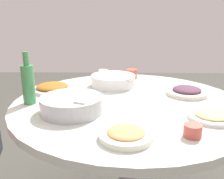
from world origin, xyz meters
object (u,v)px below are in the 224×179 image
at_px(round_dining_table, 129,115).
at_px(tea_cup_near, 132,74).
at_px(rice_bowl, 72,104).
at_px(dish_stirfry, 52,88).
at_px(green_bottle, 28,83).
at_px(soup_bowl, 113,81).
at_px(dish_noodles, 212,116).
at_px(tea_cup_side, 193,131).
at_px(dish_eggplant, 187,91).
at_px(tea_cup_far, 103,73).
at_px(dish_shrimp, 126,134).

height_order(round_dining_table, tea_cup_near, tea_cup_near).
relative_size(rice_bowl, dish_stirfry, 1.23).
bearing_deg(green_bottle, tea_cup_near, -136.39).
relative_size(soup_bowl, tea_cup_near, 3.68).
xyz_separation_m(dish_noodles, tea_cup_side, (0.14, 0.18, 0.01)).
relative_size(rice_bowl, green_bottle, 1.09).
relative_size(green_bottle, tea_cup_side, 3.93).
relative_size(dish_eggplant, tea_cup_far, 3.32).
xyz_separation_m(green_bottle, tea_cup_side, (-0.75, 0.37, -0.09)).
xyz_separation_m(dish_shrimp, dish_noodles, (-0.40, -0.20, -0.00)).
xyz_separation_m(soup_bowl, tea_cup_side, (-0.32, 0.70, -0.01)).
distance_m(green_bottle, tea_cup_side, 0.84).
relative_size(round_dining_table, tea_cup_side, 17.98).
distance_m(rice_bowl, tea_cup_near, 0.74).
bearing_deg(rice_bowl, green_bottle, -26.76).
bearing_deg(dish_noodles, tea_cup_far, -55.72).
relative_size(dish_eggplant, green_bottle, 0.86).
bearing_deg(tea_cup_side, tea_cup_far, -67.61).
distance_m(dish_shrimp, dish_noodles, 0.44).
xyz_separation_m(dish_stirfry, tea_cup_far, (-0.29, -0.37, 0.01)).
xyz_separation_m(round_dining_table, tea_cup_far, (0.17, -0.54, 0.11)).
bearing_deg(green_bottle, tea_cup_side, 154.09).
bearing_deg(tea_cup_side, dish_eggplant, -102.61).
bearing_deg(round_dining_table, dish_shrimp, 85.74).
xyz_separation_m(dish_eggplant, tea_cup_near, (0.30, -0.38, 0.01)).
distance_m(round_dining_table, dish_eggplant, 0.38).
height_order(dish_stirfry, tea_cup_far, tea_cup_far).
relative_size(soup_bowl, dish_stirfry, 1.18).
relative_size(rice_bowl, dish_eggplant, 1.27).
bearing_deg(rice_bowl, dish_stirfry, -62.41).
bearing_deg(tea_cup_far, round_dining_table, 107.20).
height_order(tea_cup_near, tea_cup_far, tea_cup_near).
relative_size(dish_noodles, tea_cup_side, 3.01).
distance_m(soup_bowl, dish_stirfry, 0.39).
bearing_deg(rice_bowl, tea_cup_near, -115.97).
bearing_deg(dish_stirfry, rice_bowl, 117.59).
relative_size(tea_cup_near, tea_cup_far, 1.10).
distance_m(soup_bowl, tea_cup_far, 0.26).
height_order(dish_eggplant, tea_cup_far, tea_cup_far).
xyz_separation_m(dish_stirfry, tea_cup_side, (-0.69, 0.59, 0.00)).
distance_m(soup_bowl, dish_shrimp, 0.73).
bearing_deg(green_bottle, round_dining_table, -175.02).
bearing_deg(tea_cup_far, dish_eggplant, 140.29).
height_order(round_dining_table, tea_cup_far, tea_cup_far).
height_order(soup_bowl, dish_eggplant, soup_bowl).
bearing_deg(tea_cup_side, round_dining_table, -61.31).
height_order(soup_bowl, green_bottle, green_bottle).
xyz_separation_m(rice_bowl, soup_bowl, (-0.19, -0.46, -0.01)).
bearing_deg(rice_bowl, dish_eggplant, -155.37).
height_order(tea_cup_near, tea_cup_side, tea_cup_near).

